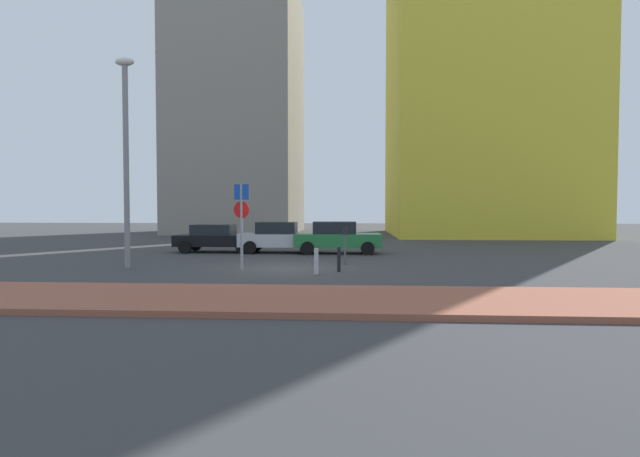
{
  "coord_description": "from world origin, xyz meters",
  "views": [
    {
      "loc": [
        2.44,
        -17.93,
        2.16
      ],
      "look_at": [
        1.05,
        3.44,
        1.34
      ],
      "focal_mm": 27.8,
      "sensor_mm": 36.0,
      "label": 1
    }
  ],
  "objects": [
    {
      "name": "traffic_bollard_near",
      "position": [
        1.25,
        -1.52,
        0.43
      ],
      "size": [
        0.15,
        0.15,
        0.87
      ],
      "primitive_type": "cylinder",
      "color": "#B7B7BC",
      "rests_on": "ground"
    },
    {
      "name": "building_under_construction",
      "position": [
        -8.27,
        29.0,
        11.7
      ],
      "size": [
        10.96,
        13.51,
        23.4
      ],
      "primitive_type": "cube",
      "color": "gray",
      "rests_on": "ground"
    },
    {
      "name": "parked_car_black",
      "position": [
        -4.4,
        6.7,
        0.73
      ],
      "size": [
        4.23,
        1.91,
        1.4
      ],
      "color": "black",
      "rests_on": "ground"
    },
    {
      "name": "parking_sign_post",
      "position": [
        -1.48,
        -0.59,
        1.94
      ],
      "size": [
        0.59,
        0.18,
        3.08
      ],
      "color": "gray",
      "rests_on": "ground"
    },
    {
      "name": "building_colorful_midrise",
      "position": [
        13.28,
        25.44,
        15.62
      ],
      "size": [
        14.91,
        15.72,
        31.25
      ],
      "primitive_type": "cube",
      "color": "gold",
      "rests_on": "ground"
    },
    {
      "name": "ground_plane",
      "position": [
        0.0,
        0.0,
        0.0
      ],
      "size": [
        120.0,
        120.0,
        0.0
      ],
      "primitive_type": "plane",
      "color": "#38383A"
    },
    {
      "name": "parked_car_silver",
      "position": [
        -1.19,
        6.64,
        0.79
      ],
      "size": [
        4.08,
        2.04,
        1.54
      ],
      "color": "#B7BABF",
      "rests_on": "ground"
    },
    {
      "name": "parked_car_green",
      "position": [
        1.69,
        6.35,
        0.8
      ],
      "size": [
        4.24,
        1.96,
        1.57
      ],
      "color": "#237238",
      "rests_on": "ground"
    },
    {
      "name": "traffic_bollard_mid",
      "position": [
        1.98,
        -0.83,
        0.43
      ],
      "size": [
        0.13,
        0.13,
        0.86
      ],
      "primitive_type": "cylinder",
      "color": "black",
      "rests_on": "ground"
    },
    {
      "name": "sidewalk_brick",
      "position": [
        0.0,
        -6.56,
        0.07
      ],
      "size": [
        40.0,
        3.62,
        0.14
      ],
      "primitive_type": "cube",
      "color": "#93513D",
      "rests_on": "ground"
    },
    {
      "name": "street_lamp",
      "position": [
        -5.84,
        -0.21,
        4.48
      ],
      "size": [
        0.7,
        0.36,
        7.69
      ],
      "color": "gray",
      "rests_on": "ground"
    },
    {
      "name": "parking_meter",
      "position": [
        2.17,
        1.44,
        0.95
      ],
      "size": [
        0.18,
        0.14,
        1.47
      ],
      "color": "#4C4C51",
      "rests_on": "ground"
    }
  ]
}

